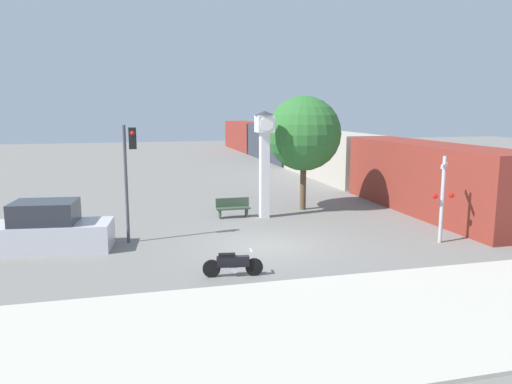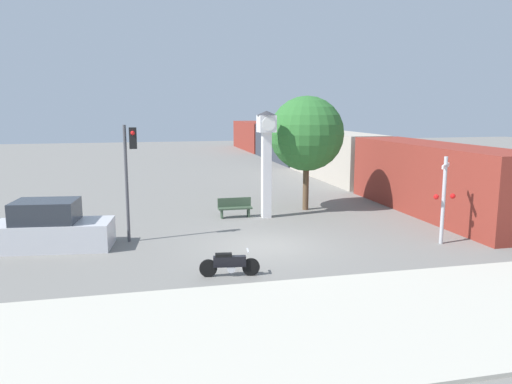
% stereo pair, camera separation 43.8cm
% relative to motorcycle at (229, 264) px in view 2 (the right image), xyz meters
% --- Properties ---
extents(ground_plane, '(120.00, 120.00, 0.00)m').
position_rel_motorcycle_xyz_m(ground_plane, '(1.91, 3.03, -0.39)').
color(ground_plane, slate).
extents(sidewalk_strip, '(36.00, 6.00, 0.10)m').
position_rel_motorcycle_xyz_m(sidewalk_strip, '(1.91, -4.00, -0.34)').
color(sidewalk_strip, '#BCB7A8').
rests_on(sidewalk_strip, ground_plane).
extents(motorcycle, '(1.85, 0.45, 0.82)m').
position_rel_motorcycle_xyz_m(motorcycle, '(0.00, 0.00, 0.00)').
color(motorcycle, black).
rests_on(motorcycle, ground_plane).
extents(clock_tower, '(0.93, 0.93, 4.99)m').
position_rel_motorcycle_xyz_m(clock_tower, '(3.19, 7.85, 2.85)').
color(clock_tower, white).
rests_on(clock_tower, ground_plane).
extents(freight_train, '(2.80, 51.40, 3.40)m').
position_rel_motorcycle_xyz_m(freight_train, '(11.41, 26.40, 1.31)').
color(freight_train, maroon).
rests_on(freight_train, ground_plane).
extents(traffic_light, '(0.50, 0.35, 4.49)m').
position_rel_motorcycle_xyz_m(traffic_light, '(-2.93, 4.86, 2.68)').
color(traffic_light, '#47474C').
rests_on(traffic_light, ground_plane).
extents(railroad_crossing_signal, '(0.90, 0.82, 3.33)m').
position_rel_motorcycle_xyz_m(railroad_crossing_signal, '(8.53, 1.82, 1.44)').
color(railroad_crossing_signal, '#B7B7BC').
rests_on(railroad_crossing_signal, ground_plane).
extents(street_tree, '(3.71, 3.71, 5.71)m').
position_rel_motorcycle_xyz_m(street_tree, '(5.59, 9.15, 3.45)').
color(street_tree, brown).
rests_on(street_tree, ground_plane).
extents(bench, '(1.60, 0.44, 0.92)m').
position_rel_motorcycle_xyz_m(bench, '(1.75, 8.20, 0.10)').
color(bench, '#384C38').
rests_on(bench, ground_plane).
extents(parked_car, '(4.38, 2.29, 1.80)m').
position_rel_motorcycle_xyz_m(parked_car, '(-5.82, 4.54, 0.36)').
color(parked_car, silver).
rests_on(parked_car, ground_plane).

